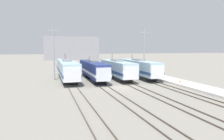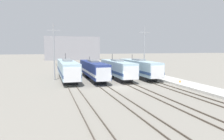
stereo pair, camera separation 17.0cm
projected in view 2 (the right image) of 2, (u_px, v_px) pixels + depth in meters
name	position (u px, v px, depth m)	size (l,w,h in m)	color
ground_plane	(119.00, 87.00, 36.65)	(400.00, 400.00, 0.00)	gray
rail_pair_far_left	(73.00, 89.00, 34.51)	(1.50, 120.00, 0.15)	#4C4238
rail_pair_center_left	(105.00, 87.00, 35.93)	(1.51, 120.00, 0.15)	#4C4238
rail_pair_center_right	(133.00, 86.00, 37.36)	(1.51, 120.00, 0.15)	#4C4238
rail_pair_far_right	(160.00, 84.00, 38.78)	(1.50, 120.00, 0.15)	#4C4238
locomotive_far_left	(67.00, 69.00, 44.48)	(3.12, 19.92, 5.35)	#232326
locomotive_center_left	(94.00, 70.00, 44.32)	(2.82, 17.90, 4.61)	black
locomotive_center_right	(118.00, 69.00, 45.51)	(3.09, 16.36, 5.20)	#232326
locomotive_far_right	(140.00, 68.00, 47.27)	(2.91, 17.53, 5.01)	#232326
catenary_tower_left	(54.00, 50.00, 43.84)	(2.67, 0.26, 11.40)	gray
catenary_tower_right	(144.00, 50.00, 49.38)	(2.67, 0.26, 11.40)	gray
platform	(180.00, 83.00, 39.93)	(4.00, 120.00, 0.40)	beige
traffic_cone	(180.00, 81.00, 39.09)	(0.40, 0.40, 0.46)	orange
depot_building	(72.00, 48.00, 120.18)	(28.97, 11.62, 12.53)	gray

